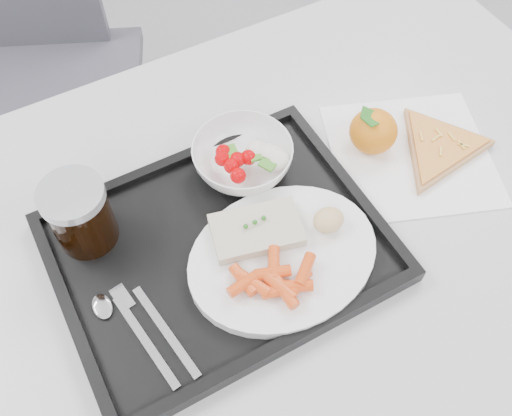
% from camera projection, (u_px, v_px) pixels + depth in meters
% --- Properties ---
extents(table, '(1.20, 0.80, 0.75)m').
position_uv_depth(table, '(276.00, 239.00, 0.90)').
color(table, silver).
rests_on(table, ground).
extents(chair, '(0.56, 0.57, 0.93)m').
position_uv_depth(chair, '(33.00, 46.00, 1.37)').
color(chair, '#3D3B44').
rests_on(chair, ground).
extents(tray, '(0.45, 0.35, 0.03)m').
position_uv_depth(tray, '(220.00, 249.00, 0.81)').
color(tray, black).
rests_on(tray, table).
extents(dinner_plate, '(0.27, 0.27, 0.02)m').
position_uv_depth(dinner_plate, '(283.00, 257.00, 0.78)').
color(dinner_plate, white).
rests_on(dinner_plate, tray).
extents(fish_fillet, '(0.14, 0.10, 0.02)m').
position_uv_depth(fish_fillet, '(256.00, 230.00, 0.79)').
color(fish_fillet, beige).
rests_on(fish_fillet, dinner_plate).
extents(bread_roll, '(0.05, 0.04, 0.03)m').
position_uv_depth(bread_roll, '(328.00, 220.00, 0.79)').
color(bread_roll, '#E1C17C').
rests_on(bread_roll, dinner_plate).
extents(salad_bowl, '(0.15, 0.15, 0.05)m').
position_uv_depth(salad_bowl, '(242.00, 157.00, 0.86)').
color(salad_bowl, white).
rests_on(salad_bowl, tray).
extents(cola_glass, '(0.09, 0.09, 0.11)m').
position_uv_depth(cola_glass, '(80.00, 214.00, 0.77)').
color(cola_glass, black).
rests_on(cola_glass, tray).
extents(cutlery, '(0.09, 0.17, 0.01)m').
position_uv_depth(cutlery, '(135.00, 323.00, 0.74)').
color(cutlery, silver).
rests_on(cutlery, tray).
extents(napkin, '(0.32, 0.31, 0.00)m').
position_uv_depth(napkin, '(410.00, 155.00, 0.91)').
color(napkin, white).
rests_on(napkin, table).
extents(tangerine, '(0.10, 0.10, 0.07)m').
position_uv_depth(tangerine, '(373.00, 131.00, 0.89)').
color(tangerine, orange).
rests_on(tangerine, napkin).
extents(pizza_slice, '(0.28, 0.28, 0.02)m').
position_uv_depth(pizza_slice, '(439.00, 147.00, 0.91)').
color(pizza_slice, tan).
rests_on(pizza_slice, napkin).
extents(carrot_pile, '(0.13, 0.09, 0.02)m').
position_uv_depth(carrot_pile, '(275.00, 281.00, 0.74)').
color(carrot_pile, '#DC4815').
rests_on(carrot_pile, dinner_plate).
extents(salad_contents, '(0.10, 0.08, 0.03)m').
position_uv_depth(salad_contents, '(255.00, 157.00, 0.85)').
color(salad_contents, '#BB0003').
rests_on(salad_contents, salad_bowl).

